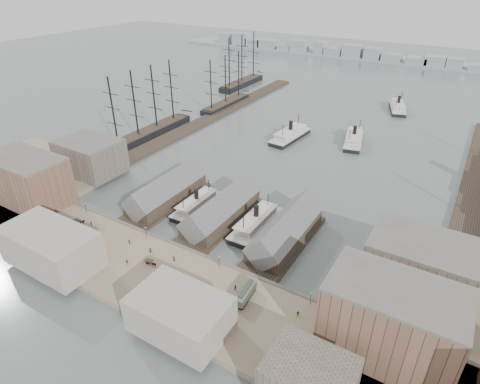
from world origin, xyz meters
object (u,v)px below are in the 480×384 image
Objects in this scene: ferry_docked_west at (197,204)px; horse_cart_left at (81,221)px; horse_cart_center at (152,263)px; horse_cart_right at (210,312)px; tram at (246,294)px.

ferry_docked_west reaches higher than horse_cart_left.
horse_cart_center is at bearing -87.20° from horse_cart_left.
horse_cart_left reaches higher than horse_cart_center.
ferry_docked_west is 57.07m from horse_cart_right.
ferry_docked_west is 5.49× the size of horse_cart_right.
ferry_docked_west is 42.35m from horse_cart_left.
horse_cart_left is 0.98× the size of horse_cart_center.
horse_cart_right is (26.87, -7.15, -0.03)m from horse_cart_center.
horse_cart_left is at bearing 174.29° from tram.
horse_cart_left is 65.32m from horse_cart_right.
horse_cart_left is 1.06× the size of horse_cart_right.
horse_cart_left is at bearing -130.51° from ferry_docked_west.
tram is at bearing -30.54° from horse_cart_right.
horse_cart_center reaches higher than horse_cart_right.
horse_cart_center is (-31.96, -2.80, -0.99)m from tram.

